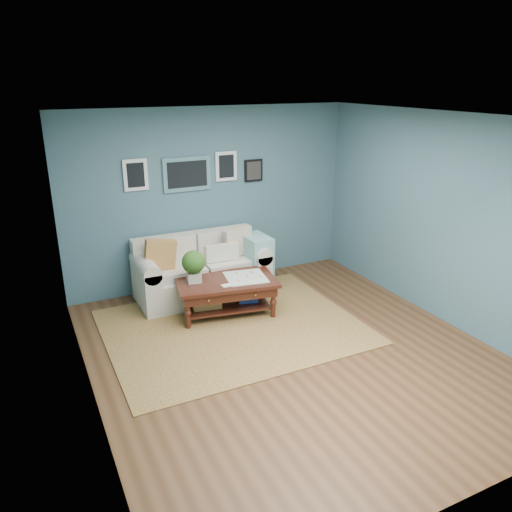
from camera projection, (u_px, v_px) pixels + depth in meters
room_shell at (291, 243)px, 5.52m from camera, size 5.00×5.02×2.70m
area_rug at (233, 327)px, 6.53m from camera, size 3.19×2.55×0.01m
loveseat at (207, 269)px, 7.39m from camera, size 1.96×0.89×1.00m
coffee_table at (221, 286)px, 6.77m from camera, size 1.45×1.00×0.94m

